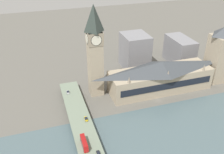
% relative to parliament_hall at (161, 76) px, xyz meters
% --- Properties ---
extents(ground_plane, '(600.00, 600.00, 0.00)m').
position_rel_parliament_hall_xyz_m(ground_plane, '(-14.72, 8.00, -12.53)').
color(ground_plane, '#605E56').
extents(river_water, '(58.87, 360.00, 0.30)m').
position_rel_parliament_hall_xyz_m(river_water, '(-50.16, 8.00, -12.38)').
color(river_water, '#4C6066').
rests_on(river_water, ground_plane).
extents(parliament_hall, '(23.91, 83.13, 25.26)m').
position_rel_parliament_hall_xyz_m(parliament_hall, '(0.00, 0.00, 0.00)').
color(parliament_hall, tan).
rests_on(parliament_hall, ground_plane).
extents(clock_tower, '(11.61, 11.61, 71.06)m').
position_rel_parliament_hall_xyz_m(clock_tower, '(10.79, 50.78, 24.98)').
color(clock_tower, tan).
rests_on(clock_tower, ground_plane).
extents(victoria_tower, '(17.26, 17.26, 52.31)m').
position_rel_parliament_hall_xyz_m(victoria_tower, '(0.06, -54.20, 11.62)').
color(victoria_tower, tan).
rests_on(victoria_tower, ground_plane).
extents(road_bridge, '(149.75, 14.13, 5.45)m').
position_rel_parliament_hall_xyz_m(road_bridge, '(-50.16, 71.05, -8.10)').
color(road_bridge, '#5D6A59').
rests_on(road_bridge, ground_plane).
extents(double_decker_bus_mid, '(11.27, 2.65, 4.85)m').
position_rel_parliament_hall_xyz_m(double_decker_bus_mid, '(-49.38, 73.60, -4.40)').
color(double_decker_bus_mid, red).
rests_on(double_decker_bus_mid, road_bridge).
extents(car_northbound_mid, '(4.21, 1.92, 1.42)m').
position_rel_parliament_hall_xyz_m(car_northbound_mid, '(9.30, 73.60, -6.38)').
color(car_northbound_mid, silver).
rests_on(car_northbound_mid, road_bridge).
extents(car_southbound_lead, '(4.67, 1.83, 1.35)m').
position_rel_parliament_hall_xyz_m(car_southbound_lead, '(-26.42, 67.40, -6.40)').
color(car_southbound_lead, gold).
rests_on(car_southbound_lead, road_bridge).
extents(car_southbound_mid, '(4.77, 1.77, 1.27)m').
position_rel_parliament_hall_xyz_m(car_southbound_mid, '(-57.97, 67.46, -6.43)').
color(car_southbound_mid, black).
rests_on(car_southbound_mid, road_bridge).
extents(city_block_west, '(33.52, 17.47, 25.87)m').
position_rel_parliament_hall_xyz_m(city_block_west, '(38.96, -40.73, 0.41)').
color(city_block_west, gray).
rests_on(city_block_west, ground_plane).
extents(city_block_center, '(26.56, 23.01, 32.53)m').
position_rel_parliament_hall_xyz_m(city_block_center, '(44.37, 4.15, 3.74)').
color(city_block_center, gray).
rests_on(city_block_center, ground_plane).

